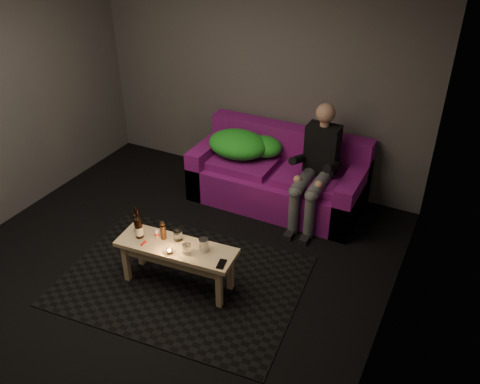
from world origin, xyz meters
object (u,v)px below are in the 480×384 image
at_px(sofa, 279,178).
at_px(person, 316,165).
at_px(beer_bottle_a, 137,222).
at_px(beer_bottle_b, 139,227).
at_px(coffee_table, 177,253).
at_px(steel_cup, 204,245).

distance_m(sofa, person, 0.61).
distance_m(beer_bottle_a, beer_bottle_b, 0.10).
xyz_separation_m(coffee_table, steel_cup, (0.25, 0.06, 0.14)).
relative_size(beer_bottle_a, steel_cup, 2.21).
bearing_deg(coffee_table, steel_cup, 12.87).
distance_m(coffee_table, beer_bottle_b, 0.41).
xyz_separation_m(sofa, person, (0.47, -0.15, 0.36)).
xyz_separation_m(beer_bottle_b, steel_cup, (0.61, 0.09, -0.05)).
bearing_deg(sofa, steel_cup, -89.92).
bearing_deg(sofa, beer_bottle_a, -111.79).
bearing_deg(beer_bottle_a, person, 53.34).
bearing_deg(sofa, person, -18.21).
bearing_deg(person, sofa, 161.79).
height_order(person, steel_cup, person).
bearing_deg(steel_cup, beer_bottle_b, -171.43).
distance_m(coffee_table, beer_bottle_a, 0.47).
distance_m(person, beer_bottle_b, 1.94).
relative_size(person, steel_cup, 10.90).
xyz_separation_m(beer_bottle_a, steel_cup, (0.68, 0.02, -0.04)).
relative_size(coffee_table, beer_bottle_b, 3.81).
height_order(coffee_table, beer_bottle_b, beer_bottle_b).
relative_size(coffee_table, beer_bottle_a, 4.30).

